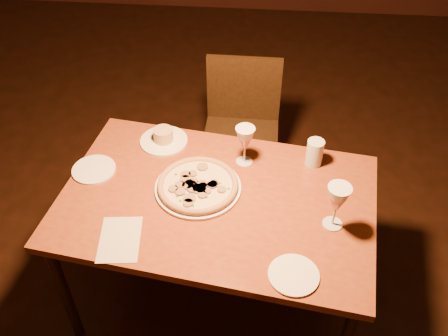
{
  "coord_description": "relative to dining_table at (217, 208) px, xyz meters",
  "views": [
    {
      "loc": [
        -0.0,
        -1.19,
        2.16
      ],
      "look_at": [
        -0.13,
        0.28,
        0.81
      ],
      "focal_mm": 40.0,
      "sensor_mm": 36.0,
      "label": 1
    }
  ],
  "objects": [
    {
      "name": "menu_card",
      "position": [
        -0.34,
        -0.25,
        0.06
      ],
      "size": [
        0.18,
        0.24,
        0.0
      ],
      "primitive_type": "cube",
      "rotation": [
        0.0,
        0.0,
        0.11
      ],
      "color": "beige",
      "rests_on": "dining_table"
    },
    {
      "name": "water_tumbler",
      "position": [
        0.4,
        0.25,
        0.12
      ],
      "size": [
        0.07,
        0.07,
        0.12
      ],
      "primitive_type": "cylinder",
      "color": "silver",
      "rests_on": "dining_table"
    },
    {
      "name": "side_plate_near",
      "position": [
        0.31,
        -0.36,
        0.07
      ],
      "size": [
        0.18,
        0.18,
        0.01
      ],
      "primitive_type": "cylinder",
      "color": "white",
      "rests_on": "dining_table"
    },
    {
      "name": "dining_table",
      "position": [
        0.0,
        0.0,
        0.0
      ],
      "size": [
        1.38,
        0.99,
        0.69
      ],
      "rotation": [
        0.0,
        0.0,
        -0.14
      ],
      "color": "brown",
      "rests_on": "floor"
    },
    {
      "name": "pizza_plate",
      "position": [
        -0.08,
        0.05,
        0.08
      ],
      "size": [
        0.36,
        0.36,
        0.04
      ],
      "color": "white",
      "rests_on": "dining_table"
    },
    {
      "name": "wine_glass_right",
      "position": [
        0.46,
        -0.1,
        0.16
      ],
      "size": [
        0.09,
        0.09,
        0.2
      ],
      "primitive_type": null,
      "color": "#C76852",
      "rests_on": "dining_table"
    },
    {
      "name": "ramekin_saucer",
      "position": [
        -0.28,
        0.34,
        0.08
      ],
      "size": [
        0.22,
        0.22,
        0.07
      ],
      "color": "white",
      "rests_on": "dining_table"
    },
    {
      "name": "chair_far",
      "position": [
        0.06,
        0.76,
        -0.15
      ],
      "size": [
        0.41,
        0.41,
        0.83
      ],
      "rotation": [
        0.0,
        0.0,
        -0.01
      ],
      "color": "black",
      "rests_on": "floor"
    },
    {
      "name": "wine_glass_far",
      "position": [
        0.1,
        0.23,
        0.15
      ],
      "size": [
        0.08,
        0.08,
        0.19
      ],
      "primitive_type": null,
      "color": "#C76852",
      "rests_on": "dining_table"
    },
    {
      "name": "side_plate_left",
      "position": [
        -0.55,
        0.12,
        0.07
      ],
      "size": [
        0.19,
        0.19,
        0.01
      ],
      "primitive_type": "cylinder",
      "color": "white",
      "rests_on": "dining_table"
    }
  ]
}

